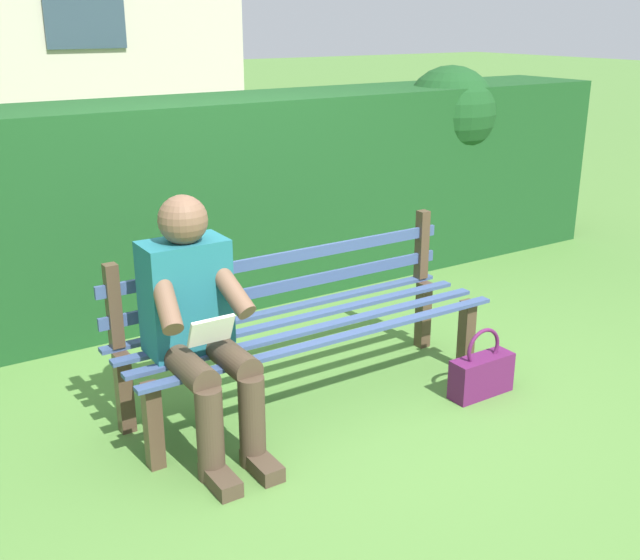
# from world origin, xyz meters

# --- Properties ---
(ground) EXTENTS (60.00, 60.00, 0.00)m
(ground) POSITION_xyz_m (0.00, 0.00, 0.00)
(ground) COLOR #517F38
(park_bench) EXTENTS (1.99, 0.53, 0.83)m
(park_bench) POSITION_xyz_m (0.00, -0.07, 0.41)
(park_bench) COLOR #4C3828
(park_bench) RESTS_ON ground
(person_seated) EXTENTS (0.44, 0.73, 1.15)m
(person_seated) POSITION_xyz_m (0.65, 0.10, 0.61)
(person_seated) COLOR #1E6672
(person_seated) RESTS_ON ground
(hedge_backdrop) EXTENTS (6.52, 0.88, 1.53)m
(hedge_backdrop) POSITION_xyz_m (-0.35, -1.65, 0.72)
(hedge_backdrop) COLOR #19471E
(hedge_backdrop) RESTS_ON ground
(handbag) EXTENTS (0.36, 0.12, 0.37)m
(handbag) POSITION_xyz_m (-0.77, 0.46, 0.12)
(handbag) COLOR #59194C
(handbag) RESTS_ON ground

